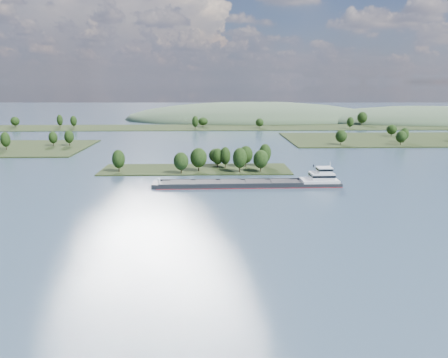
{
  "coord_description": "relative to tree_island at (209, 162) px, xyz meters",
  "views": [
    {
      "loc": [
        8.61,
        -49.36,
        45.95
      ],
      "look_at": [
        13.72,
        130.0,
        6.0
      ],
      "focal_mm": 35.0,
      "sensor_mm": 36.0,
      "label": 1
    }
  ],
  "objects": [
    {
      "name": "cargo_barge",
      "position": [
        23.38,
        -36.59,
        -2.82
      ],
      "size": [
        84.97,
        11.98,
        11.47
      ],
      "color": "black",
      "rests_on": "ground"
    },
    {
      "name": "hill_east",
      "position": [
        252.81,
        291.25,
        -4.27
      ],
      "size": [
        260.0,
        140.0,
        36.0
      ],
      "primitive_type": "ellipsoid",
      "color": "#3B5037",
      "rests_on": "ground"
    },
    {
      "name": "back_shoreline",
      "position": [
        2.13,
        221.18,
        -3.54
      ],
      "size": [
        900.0,
        60.0,
        15.56
      ],
      "color": "black",
      "rests_on": "ground"
    },
    {
      "name": "ground",
      "position": [
        -7.19,
        -58.75,
        -4.27
      ],
      "size": [
        1800.0,
        1800.0,
        0.0
      ],
      "primitive_type": "plane",
      "color": "#334459",
      "rests_on": "ground"
    },
    {
      "name": "hill_west",
      "position": [
        52.81,
        321.25,
        -4.27
      ],
      "size": [
        320.0,
        160.0,
        44.0
      ],
      "primitive_type": "ellipsoid",
      "color": "#3B5037",
      "rests_on": "ground"
    },
    {
      "name": "tree_island",
      "position": [
        0.0,
        0.0,
        0.0
      ],
      "size": [
        100.0,
        30.79,
        13.8
      ],
      "color": "black",
      "rests_on": "ground"
    }
  ]
}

